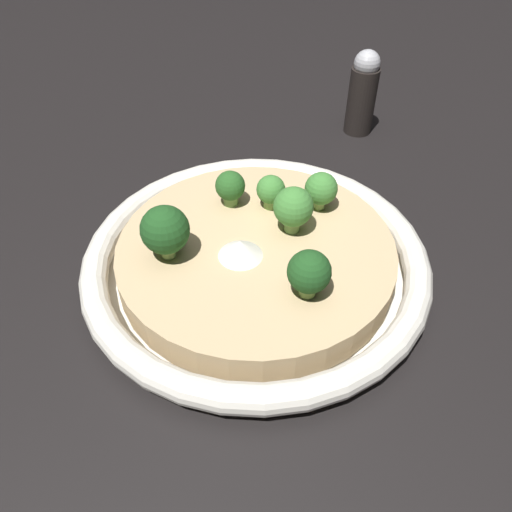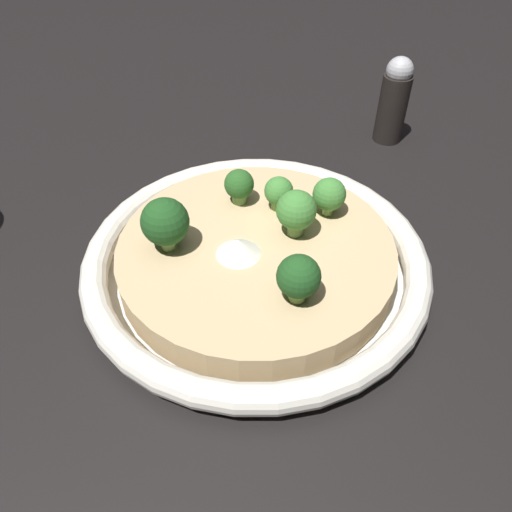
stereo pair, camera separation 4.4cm
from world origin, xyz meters
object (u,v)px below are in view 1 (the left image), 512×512
(broccoli_back_right, at_px, (271,191))
(broccoli_left, at_px, (165,230))
(broccoli_front_right, at_px, (321,189))
(risotto_bowl, at_px, (256,259))
(broccoli_back, at_px, (230,187))
(broccoli_right, at_px, (293,208))
(broccoli_front, at_px, (309,273))
(pepper_shaker, at_px, (363,93))

(broccoli_back_right, bearing_deg, broccoli_left, 170.62)
(broccoli_front_right, distance_m, broccoli_left, 0.15)
(broccoli_front_right, distance_m, broccoli_back_right, 0.05)
(risotto_bowl, distance_m, broccoli_front_right, 0.09)
(broccoli_back_right, height_order, broccoli_left, broccoli_left)
(broccoli_back_right, height_order, broccoli_back, broccoli_back)
(broccoli_front_right, bearing_deg, broccoli_left, 159.10)
(risotto_bowl, distance_m, broccoli_right, 0.06)
(broccoli_back_right, relative_size, broccoli_right, 0.76)
(risotto_bowl, relative_size, broccoli_front, 7.48)
(risotto_bowl, bearing_deg, broccoli_front_right, -6.34)
(broccoli_front, bearing_deg, broccoli_left, 111.88)
(risotto_bowl, distance_m, broccoli_left, 0.09)
(broccoli_right, xyz_separation_m, broccoli_back, (-0.01, 0.07, -0.01))
(pepper_shaker, bearing_deg, broccoli_back, -174.78)
(broccoli_front_right, relative_size, broccoli_left, 0.76)
(broccoli_front_right, relative_size, broccoli_front, 0.91)
(broccoli_right, xyz_separation_m, pepper_shaker, (0.24, 0.09, -0.01))
(broccoli_front_right, distance_m, broccoli_back, 0.08)
(broccoli_front, bearing_deg, broccoli_right, 48.65)
(broccoli_front, bearing_deg, risotto_bowl, 77.50)
(broccoli_front_right, bearing_deg, pepper_shaker, 23.91)
(broccoli_left, relative_size, broccoli_back, 1.41)
(broccoli_left, distance_m, pepper_shaker, 0.34)
(broccoli_right, height_order, broccoli_left, broccoli_left)
(broccoli_right, bearing_deg, pepper_shaker, 20.49)
(pepper_shaker, bearing_deg, risotto_bowl, -163.96)
(risotto_bowl, relative_size, broccoli_back, 8.87)
(broccoli_right, relative_size, broccoli_back, 1.26)
(broccoli_back, height_order, pepper_shaker, pepper_shaker)
(risotto_bowl, relative_size, broccoli_right, 7.02)
(broccoli_front_right, xyz_separation_m, broccoli_back_right, (-0.03, 0.04, -0.00))
(broccoli_front_right, bearing_deg, broccoli_back_right, 130.35)
(broccoli_back_right, distance_m, broccoli_front, 0.11)
(broccoli_left, bearing_deg, risotto_bowl, -36.20)
(broccoli_back, bearing_deg, broccoli_right, -81.96)
(broccoli_back_right, bearing_deg, broccoli_front, -123.89)
(broccoli_left, bearing_deg, broccoli_right, -29.66)
(broccoli_left, xyz_separation_m, broccoli_back, (0.09, 0.01, -0.01))
(risotto_bowl, bearing_deg, pepper_shaker, 16.04)
(broccoli_right, xyz_separation_m, broccoli_front, (-0.05, -0.06, -0.00))
(broccoli_front_right, height_order, broccoli_back, broccoli_front_right)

